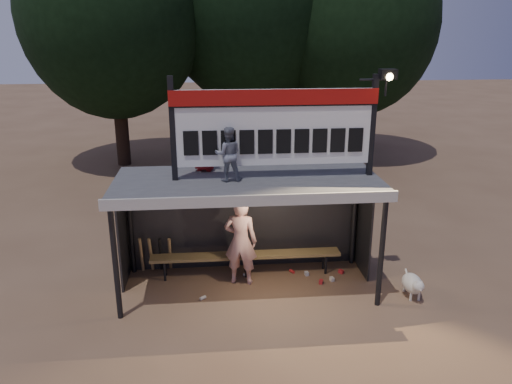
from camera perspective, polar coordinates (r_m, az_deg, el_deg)
The scene contains 12 objects.
ground at distance 10.32m, azimuth -0.92°, elevation -10.80°, with size 80.00×80.00×0.00m, color brown.
player at distance 10.11m, azimuth -1.77°, elevation -5.64°, with size 0.67×0.44×1.84m, color white.
child_a at distance 9.12m, azimuth -3.21°, elevation 4.34°, with size 0.49×0.38×1.01m, color slate.
child_b at distance 9.83m, azimuth -5.97°, elevation 5.45°, with size 0.52×0.34×1.06m, color maroon.
dugout_shelter at distance 9.79m, azimuth -1.08°, elevation -0.62°, with size 5.10×2.08×2.32m.
scoreboard_assembly at distance 9.23m, azimuth 2.47°, elevation 7.69°, with size 4.10×0.27×1.99m.
bench at distance 10.61m, azimuth -1.16°, elevation -7.32°, with size 4.00×0.35×0.48m.
tree_left at distance 19.29m, azimuth -16.15°, elevation 19.10°, with size 6.46×6.46×9.27m.
tree_right at distance 20.30m, azimuth 11.51°, elevation 18.44°, with size 6.08×6.08×8.72m.
dog at distance 10.32m, azimuth 17.50°, elevation -9.99°, with size 0.36×0.81×0.49m.
bats at distance 10.91m, azimuth -11.39°, elevation -6.98°, with size 0.68×0.35×0.84m.
litter at distance 10.60m, azimuth 4.35°, elevation -9.79°, with size 3.08×1.07×0.08m.
Camera 1 is at (-0.67, -8.99, 5.02)m, focal length 35.00 mm.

